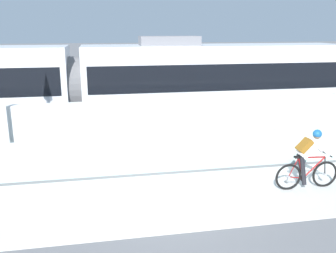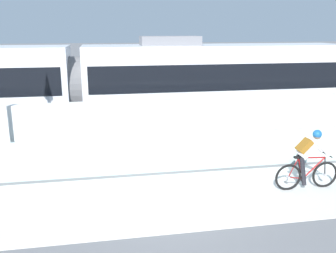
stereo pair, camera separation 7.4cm
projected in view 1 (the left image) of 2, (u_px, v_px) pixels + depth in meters
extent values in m
plane|color=slate|center=(167.00, 200.00, 9.28)|extent=(200.00, 200.00, 0.00)
cube|color=silver|center=(167.00, 200.00, 9.28)|extent=(32.00, 3.20, 0.01)
cube|color=#ADC6C1|center=(155.00, 154.00, 10.89)|extent=(32.00, 0.05, 1.14)
cube|color=silver|center=(147.00, 127.00, 12.52)|extent=(32.00, 0.36, 1.82)
cube|color=#595654|center=(139.00, 133.00, 15.11)|extent=(32.00, 0.08, 0.01)
cube|color=#595654|center=(136.00, 125.00, 16.47)|extent=(32.00, 0.08, 0.01)
cube|color=#232326|center=(21.00, 126.00, 14.87)|extent=(1.40, 1.88, 0.20)
cylinder|color=black|center=(18.00, 132.00, 14.21)|extent=(0.60, 0.10, 0.60)
cylinder|color=black|center=(25.00, 123.00, 15.57)|extent=(0.60, 0.10, 0.60)
cube|color=silver|center=(215.00, 82.00, 15.90)|extent=(11.00, 2.50, 3.10)
cube|color=black|center=(215.00, 74.00, 15.81)|extent=(10.56, 2.54, 1.04)
cube|color=#19599E|center=(214.00, 113.00, 16.25)|extent=(10.78, 2.53, 0.28)
cube|color=slate|center=(169.00, 41.00, 15.11)|extent=(2.40, 1.10, 0.36)
cube|color=#232326|center=(133.00, 121.00, 15.67)|extent=(1.40, 1.88, 0.20)
cylinder|color=black|center=(135.00, 126.00, 15.00)|extent=(0.60, 0.10, 0.60)
cylinder|color=black|center=(132.00, 118.00, 16.37)|extent=(0.60, 0.10, 0.60)
cube|color=#232326|center=(288.00, 114.00, 16.92)|extent=(1.40, 1.88, 0.20)
cylinder|color=black|center=(296.00, 119.00, 16.26)|extent=(0.60, 0.10, 0.60)
cylinder|color=black|center=(281.00, 112.00, 17.62)|extent=(0.60, 0.10, 0.60)
cube|color=black|center=(331.00, 79.00, 16.88)|extent=(0.16, 2.54, 2.94)
cylinder|color=#59595B|center=(76.00, 86.00, 14.88)|extent=(0.60, 2.30, 2.30)
torus|color=black|center=(325.00, 174.00, 9.96)|extent=(0.72, 0.06, 0.72)
cylinder|color=#99999E|center=(325.00, 174.00, 9.96)|extent=(0.07, 0.10, 0.07)
torus|color=black|center=(288.00, 177.00, 9.77)|extent=(0.72, 0.06, 0.72)
cylinder|color=#99999E|center=(288.00, 177.00, 9.77)|extent=(0.07, 0.10, 0.07)
cylinder|color=maroon|center=(314.00, 167.00, 9.84)|extent=(0.60, 0.04, 0.58)
cylinder|color=maroon|center=(301.00, 168.00, 9.77)|extent=(0.22, 0.04, 0.59)
cylinder|color=maroon|center=(312.00, 157.00, 9.75)|extent=(0.76, 0.04, 0.07)
cylinder|color=maroon|center=(296.00, 178.00, 9.81)|extent=(0.43, 0.03, 0.09)
cylinder|color=maroon|center=(293.00, 167.00, 9.72)|extent=(0.27, 0.02, 0.53)
cylinder|color=black|center=(325.00, 166.00, 9.89)|extent=(0.08, 0.03, 0.49)
cube|color=black|center=(299.00, 157.00, 9.67)|extent=(0.24, 0.10, 0.05)
cylinder|color=black|center=(325.00, 153.00, 9.80)|extent=(0.03, 0.58, 0.03)
cylinder|color=#262628|center=(303.00, 178.00, 9.86)|extent=(0.18, 0.02, 0.18)
cube|color=silver|center=(307.00, 149.00, 9.66)|extent=(0.50, 0.28, 0.51)
cube|color=#8C5919|center=(304.00, 145.00, 9.62)|extent=(0.38, 0.30, 0.38)
sphere|color=#997051|center=(317.00, 135.00, 9.61)|extent=(0.20, 0.20, 0.20)
sphere|color=#195999|center=(317.00, 134.00, 9.60)|extent=(0.23, 0.23, 0.23)
cylinder|color=silver|center=(324.00, 149.00, 9.57)|extent=(0.41, 0.08, 0.41)
cylinder|color=silver|center=(317.00, 146.00, 9.87)|extent=(0.41, 0.08, 0.41)
cylinder|color=black|center=(303.00, 171.00, 9.70)|extent=(0.25, 0.11, 0.79)
cylinder|color=black|center=(300.00, 163.00, 9.83)|extent=(0.25, 0.11, 0.52)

